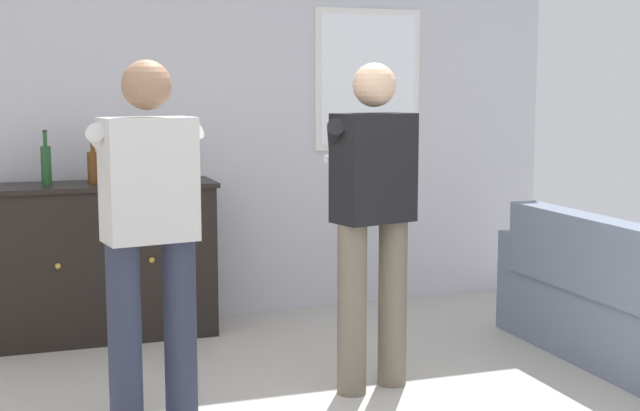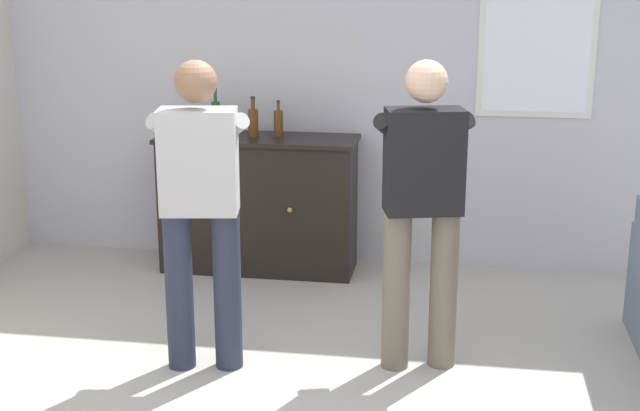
# 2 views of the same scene
# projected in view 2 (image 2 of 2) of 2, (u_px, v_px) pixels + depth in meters

# --- Properties ---
(wall_back_with_window) EXTENTS (5.20, 0.15, 2.80)m
(wall_back_with_window) POSITION_uv_depth(u_px,v_px,m) (363.00, 71.00, 6.34)
(wall_back_with_window) COLOR silver
(wall_back_with_window) RESTS_ON ground
(sideboard_cabinet) EXTENTS (1.41, 0.49, 0.97)m
(sideboard_cabinet) POSITION_uv_depth(u_px,v_px,m) (259.00, 204.00, 6.35)
(sideboard_cabinet) COLOR black
(sideboard_cabinet) RESTS_ON ground
(bottle_wine_green) EXTENTS (0.07, 0.07, 0.25)m
(bottle_wine_green) POSITION_uv_depth(u_px,v_px,m) (278.00, 123.00, 6.23)
(bottle_wine_green) COLOR #593314
(bottle_wine_green) RESTS_ON sideboard_cabinet
(bottle_liquor_amber) EXTENTS (0.06, 0.06, 0.33)m
(bottle_liquor_amber) POSITION_uv_depth(u_px,v_px,m) (216.00, 117.00, 6.27)
(bottle_liquor_amber) COLOR #1E4C23
(bottle_liquor_amber) RESTS_ON sideboard_cabinet
(bottle_spirits_clear) EXTENTS (0.07, 0.07, 0.28)m
(bottle_spirits_clear) POSITION_uv_depth(u_px,v_px,m) (253.00, 121.00, 6.21)
(bottle_spirits_clear) COLOR #593314
(bottle_spirits_clear) RESTS_ON sideboard_cabinet
(person_standing_left) EXTENTS (0.55, 0.50, 1.68)m
(person_standing_left) POSITION_uv_depth(u_px,v_px,m) (200.00, 201.00, 4.68)
(person_standing_left) COLOR #282D42
(person_standing_left) RESTS_ON ground
(person_standing_right) EXTENTS (0.54, 0.51, 1.68)m
(person_standing_right) POSITION_uv_depth(u_px,v_px,m) (422.00, 201.00, 4.69)
(person_standing_right) COLOR #6B6051
(person_standing_right) RESTS_ON ground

